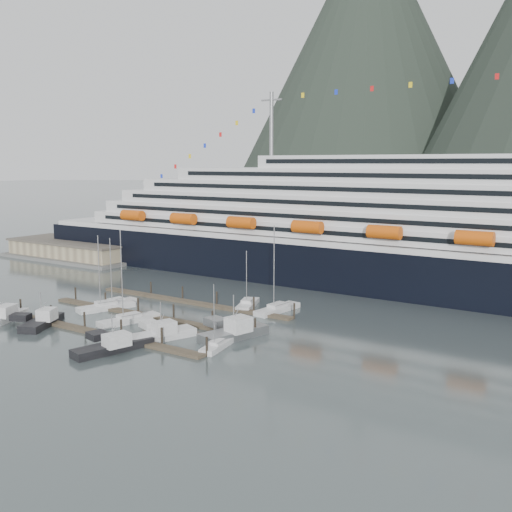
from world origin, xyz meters
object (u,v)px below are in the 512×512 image
object	(u,v)px
sailboat_a	(116,304)
sailboat_g	(277,309)
trawler_b	(41,321)
trawler_e	(233,332)
sailboat_b	(106,307)
trawler_d	(161,334)
sailboat_h	(217,346)
trawler_a	(0,317)
trawler_c	(112,346)
cruise_ship	(422,237)
sailboat_d	(129,320)
warehouse	(75,251)
sailboat_f	(248,305)

from	to	relation	value
sailboat_a	sailboat_g	xyz separation A→B (m)	(29.57, 14.09, 0.02)
trawler_b	trawler_e	world-z (taller)	trawler_e
sailboat_b	trawler_d	distance (m)	24.28
trawler_d	trawler_e	distance (m)	11.87
sailboat_a	sailboat_h	distance (m)	35.76
sailboat_a	trawler_a	bearing A→B (deg)	163.52
sailboat_h	sailboat_g	bearing A→B (deg)	-1.42
sailboat_h	trawler_c	xyz separation A→B (m)	(-12.62, -9.78, 0.46)
cruise_ship	sailboat_d	world-z (taller)	cruise_ship
sailboat_g	trawler_d	size ratio (longest dim) A/B	1.45
trawler_a	trawler_b	size ratio (longest dim) A/B	1.16
warehouse	sailboat_a	distance (m)	66.66
sailboat_f	trawler_b	size ratio (longest dim) A/B	1.10
sailboat_d	sailboat_g	size ratio (longest dim) A/B	1.00
trawler_a	sailboat_a	bearing A→B (deg)	-42.18
warehouse	sailboat_a	size ratio (longest dim) A/B	3.20
warehouse	trawler_a	world-z (taller)	trawler_a
sailboat_b	trawler_a	world-z (taller)	sailboat_b
warehouse	sailboat_h	xyz separation A→B (m)	(90.00, -47.19, -1.86)
sailboat_g	sailboat_h	xyz separation A→B (m)	(4.42, -25.18, -0.07)
trawler_a	trawler_b	xyz separation A→B (m)	(8.57, 2.41, 0.01)
warehouse	sailboat_b	world-z (taller)	sailboat_b
cruise_ship	sailboat_f	world-z (taller)	cruise_ship
sailboat_b	sailboat_f	size ratio (longest dim) A/B	1.28
cruise_ship	trawler_d	size ratio (longest dim) A/B	17.49
sailboat_a	trawler_d	distance (m)	26.14
cruise_ship	sailboat_g	distance (m)	40.33
sailboat_f	sailboat_h	xyz separation A→B (m)	(11.41, -25.18, -0.03)
trawler_b	trawler_d	size ratio (longest dim) A/B	0.91
trawler_c	trawler_e	xyz separation A→B (m)	(11.31, 15.98, 0.14)
sailboat_a	trawler_e	world-z (taller)	sailboat_a
sailboat_a	trawler_b	size ratio (longest dim) A/B	1.32
cruise_ship	warehouse	size ratio (longest dim) A/B	4.57
trawler_e	sailboat_b	bearing A→B (deg)	101.29
sailboat_g	warehouse	bearing A→B (deg)	81.67
cruise_ship	sailboat_h	size ratio (longest dim) A/B	19.56
sailboat_g	trawler_a	world-z (taller)	sailboat_g
sailboat_a	trawler_c	size ratio (longest dim) A/B	1.09
trawler_d	cruise_ship	bearing A→B (deg)	0.39
warehouse	sailboat_f	xyz separation A→B (m)	(78.59, -22.01, -1.83)
sailboat_g	trawler_b	size ratio (longest dim) A/B	1.60
sailboat_d	warehouse	bearing A→B (deg)	71.72
warehouse	trawler_a	size ratio (longest dim) A/B	3.63
sailboat_g	trawler_e	size ratio (longest dim) A/B	1.35
sailboat_b	trawler_b	world-z (taller)	sailboat_b
sailboat_b	sailboat_h	world-z (taller)	sailboat_b
sailboat_h	cruise_ship	bearing A→B (deg)	-22.69
sailboat_h	trawler_b	bearing A→B (deg)	90.03
warehouse	sailboat_b	xyz separation A→B (m)	(56.61, -39.28, -1.80)
warehouse	sailboat_f	world-z (taller)	sailboat_f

